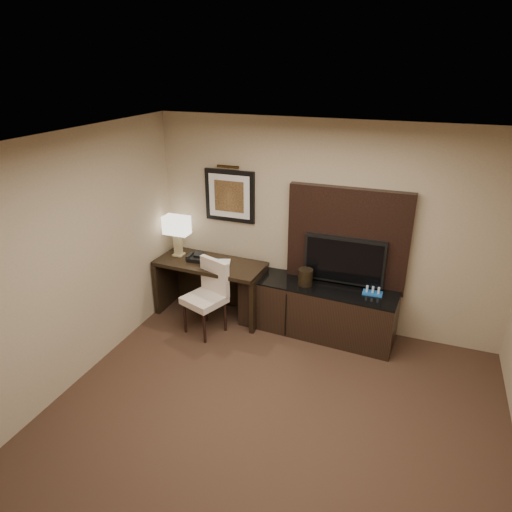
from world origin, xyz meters
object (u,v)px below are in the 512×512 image
at_px(credenza, 316,309).
at_px(tv, 344,260).
at_px(desk_chair, 204,299).
at_px(minibar_tray, 373,291).
at_px(desk_phone, 196,257).
at_px(table_lamp, 177,236).
at_px(ice_bucket, 305,277).
at_px(desk, 211,288).

distance_m(credenza, tv, 0.75).
bearing_deg(desk_chair, tv, 41.54).
distance_m(tv, minibar_tray, 0.51).
relative_size(credenza, desk_phone, 9.27).
distance_m(credenza, desk_chair, 1.46).
relative_size(table_lamp, ice_bucket, 2.71).
height_order(desk_phone, ice_bucket, desk_phone).
relative_size(desk, credenza, 0.74).
height_order(tv, desk_chair, tv).
xyz_separation_m(credenza, minibar_tray, (0.68, 0.01, 0.39)).
distance_m(desk, desk_chair, 0.48).
bearing_deg(desk_chair, minibar_tray, 34.26).
bearing_deg(ice_bucket, desk_chair, -158.70).
bearing_deg(desk_chair, desk_phone, 146.77).
distance_m(desk_chair, minibar_tray, 2.12).
xyz_separation_m(tv, ice_bucket, (-0.44, -0.17, -0.23)).
bearing_deg(credenza, tv, 29.95).
distance_m(credenza, ice_bucket, 0.48).
xyz_separation_m(credenza, ice_bucket, (-0.16, -0.03, 0.45)).
distance_m(desk, ice_bucket, 1.39).
height_order(credenza, minibar_tray, minibar_tray).
relative_size(credenza, table_lamp, 3.53).
bearing_deg(ice_bucket, table_lamp, 178.36).
bearing_deg(ice_bucket, minibar_tray, 2.90).
bearing_deg(tv, desk_phone, -174.39).
xyz_separation_m(tv, minibar_tray, (0.39, -0.13, -0.29)).
xyz_separation_m(table_lamp, minibar_tray, (2.69, -0.01, -0.35)).
height_order(desk, desk_chair, desk_chair).
relative_size(desk_phone, ice_bucket, 1.03).
distance_m(desk, table_lamp, 0.86).
distance_m(tv, ice_bucket, 0.53).
xyz_separation_m(desk, credenza, (1.49, 0.05, -0.05)).
bearing_deg(desk_chair, credenza, 40.48).
xyz_separation_m(desk_chair, ice_bucket, (1.20, 0.47, 0.31)).
bearing_deg(minibar_tray, ice_bucket, -177.10).
bearing_deg(tv, desk, -173.88).
relative_size(desk, ice_bucket, 7.09).
bearing_deg(desk, tv, 8.68).
relative_size(desk_chair, minibar_tray, 4.09).
distance_m(desk, minibar_tray, 2.19).
height_order(desk, desk_phone, desk_phone).
height_order(desk, table_lamp, table_lamp).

